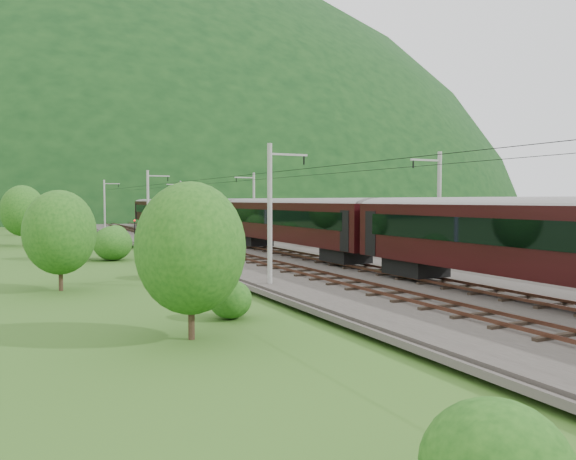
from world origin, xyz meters
name	(u,v)px	position (x,y,z in m)	size (l,w,h in m)	color
ground	(361,282)	(0.00, 0.00, 0.00)	(600.00, 600.00, 0.00)	#254916
railbed	(289,263)	(0.00, 10.00, 0.15)	(14.00, 220.00, 0.30)	#38332D
track_left	(261,262)	(-2.40, 10.00, 0.37)	(2.40, 220.00, 0.27)	brown
track_right	(316,259)	(2.40, 10.00, 0.37)	(2.40, 220.00, 0.27)	brown
catenary_left	(149,205)	(-6.12, 32.00, 4.50)	(2.54, 192.28, 8.00)	gray
catenary_right	(253,205)	(6.12, 32.00, 4.50)	(2.54, 192.28, 8.00)	gray
overhead_wires	(289,174)	(0.00, 10.00, 7.10)	(4.83, 198.00, 0.03)	black
mountain_main	(58,211)	(0.00, 260.00, 0.00)	(504.00, 360.00, 244.00)	black
train	(242,212)	(2.40, 26.25, 3.83)	(3.27, 156.01, 5.71)	black
hazard_post_near	(164,230)	(-0.73, 47.57, 0.96)	(0.14, 0.14, 1.31)	red
hazard_post_far	(142,223)	(0.24, 66.82, 1.12)	(0.18, 0.18, 1.64)	red
signal	(135,226)	(-4.14, 50.37, 1.50)	(0.23, 0.23, 2.04)	black
vegetation_left	(82,232)	(-14.69, 15.54, 2.66)	(12.48, 142.87, 6.71)	#1A4713
vegetation_right	(339,236)	(10.80, 20.26, 1.37)	(5.88, 96.49, 3.09)	#1A4713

